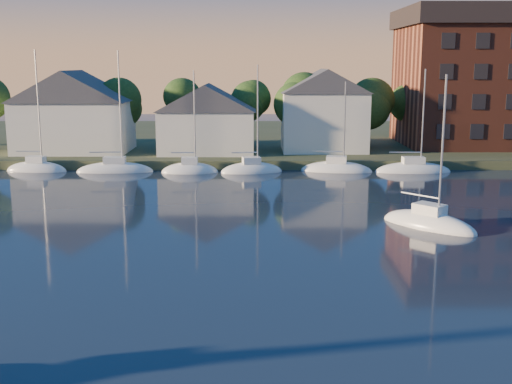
{
  "coord_description": "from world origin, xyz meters",
  "views": [
    {
      "loc": [
        -0.35,
        -18.93,
        11.36
      ],
      "look_at": [
        -0.28,
        22.0,
        3.17
      ],
      "focal_mm": 45.0,
      "sensor_mm": 36.0,
      "label": 1
    }
  ],
  "objects_px": {
    "clubhouse_east": "(324,109)",
    "clubhouse_centre": "(207,118)",
    "drifting_sailboat_right": "(429,225)",
    "clubhouse_west": "(74,110)"
  },
  "relations": [
    {
      "from": "clubhouse_east",
      "to": "clubhouse_centre",
      "type": "bearing_deg",
      "value": -171.87
    },
    {
      "from": "clubhouse_centre",
      "to": "drifting_sailboat_right",
      "type": "distance_m",
      "value": 36.84
    },
    {
      "from": "clubhouse_centre",
      "to": "clubhouse_east",
      "type": "relative_size",
      "value": 1.1
    },
    {
      "from": "clubhouse_west",
      "to": "clubhouse_centre",
      "type": "relative_size",
      "value": 1.18
    },
    {
      "from": "clubhouse_west",
      "to": "clubhouse_centre",
      "type": "bearing_deg",
      "value": -3.58
    },
    {
      "from": "clubhouse_centre",
      "to": "drifting_sailboat_right",
      "type": "xyz_separation_m",
      "value": [
        18.02,
        -31.74,
        -5.04
      ]
    },
    {
      "from": "clubhouse_centre",
      "to": "drifting_sailboat_right",
      "type": "relative_size",
      "value": 0.98
    },
    {
      "from": "drifting_sailboat_right",
      "to": "clubhouse_west",
      "type": "bearing_deg",
      "value": -177.24
    },
    {
      "from": "clubhouse_east",
      "to": "clubhouse_west",
      "type": "bearing_deg",
      "value": -178.09
    },
    {
      "from": "clubhouse_centre",
      "to": "clubhouse_east",
      "type": "xyz_separation_m",
      "value": [
        14.0,
        2.0,
        0.87
      ]
    }
  ]
}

